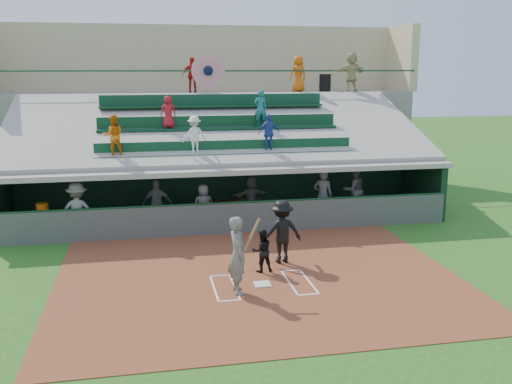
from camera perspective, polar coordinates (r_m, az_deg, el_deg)
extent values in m
plane|color=#245718|center=(15.48, 0.63, -9.32)|extent=(100.00, 100.00, 0.00)
cube|color=brown|center=(15.93, 0.26, -8.64)|extent=(11.00, 9.00, 0.02)
cube|color=silver|center=(15.47, 0.63, -9.20)|extent=(0.43, 0.43, 0.03)
cube|color=white|center=(15.35, -2.15, -9.43)|extent=(0.05, 1.80, 0.01)
cube|color=silver|center=(15.63, 3.36, -9.03)|extent=(0.05, 1.80, 0.01)
cube|color=white|center=(15.28, -4.21, -9.56)|extent=(0.05, 1.80, 0.01)
cube|color=white|center=(15.77, 5.32, -8.86)|extent=(0.05, 1.80, 0.01)
cube|color=silver|center=(16.14, -3.63, -8.33)|extent=(0.60, 0.05, 0.01)
cube|color=white|center=(16.51, 3.50, -7.85)|extent=(0.60, 0.05, 0.01)
cube|color=white|center=(14.49, -2.67, -10.79)|extent=(0.60, 0.05, 0.01)
cube|color=white|center=(14.90, 5.28, -10.16)|extent=(0.60, 0.05, 0.01)
cube|color=gray|center=(21.80, -3.00, -2.86)|extent=(16.00, 3.50, 0.04)
cube|color=gray|center=(27.96, -5.05, 5.21)|extent=(20.00, 3.00, 4.60)
cube|color=#4D534E|center=(19.99, -2.30, -2.67)|extent=(16.00, 0.06, 1.10)
cylinder|color=#123A1E|center=(19.85, -2.31, -1.08)|extent=(16.00, 0.08, 0.08)
cube|color=black|center=(23.24, -3.65, 0.82)|extent=(16.00, 0.25, 2.20)
cube|color=black|center=(21.93, -24.20, -0.94)|extent=(0.25, 3.50, 2.20)
cube|color=black|center=(23.99, 16.24, 0.71)|extent=(0.25, 3.50, 2.20)
cube|color=gray|center=(21.34, -3.07, 2.80)|extent=(16.40, 3.90, 0.18)
cube|color=gray|center=(24.94, -4.19, 1.71)|extent=(16.40, 3.50, 2.30)
cube|color=gray|center=(26.38, -4.67, 4.80)|extent=(16.40, 0.30, 4.60)
cube|color=gray|center=(23.00, -3.76, 6.61)|extent=(16.40, 6.51, 2.37)
cube|color=#0B341E|center=(20.73, -2.86, 3.79)|extent=(9.40, 0.42, 0.08)
cube|color=#0D3A20|center=(20.89, -2.95, 4.57)|extent=(9.40, 0.06, 0.45)
cube|color=#0C3820|center=(22.51, -3.59, 6.37)|extent=(9.40, 0.42, 0.08)
cube|color=#0D391D|center=(22.68, -3.67, 7.07)|extent=(9.40, 0.06, 0.45)
cube|color=#0C351A|center=(24.32, -4.22, 8.57)|extent=(9.40, 0.42, 0.08)
cube|color=#0C3821|center=(24.51, -4.29, 9.20)|extent=(9.40, 0.06, 0.45)
imported|color=orange|center=(20.55, -14.07, 5.49)|extent=(0.76, 0.62, 1.43)
imported|color=white|center=(20.60, -6.18, 5.69)|extent=(0.97, 0.71, 1.36)
imported|color=#273F9D|center=(21.01, 1.30, 5.92)|extent=(0.83, 0.39, 1.38)
imported|color=#A4121D|center=(22.37, -8.78, 7.92)|extent=(0.66, 0.48, 1.25)
imported|color=#176268|center=(22.81, 0.45, 8.37)|extent=(0.55, 0.38, 1.42)
cylinder|color=#144026|center=(26.26, -4.82, 11.99)|extent=(20.00, 0.07, 0.07)
cylinder|color=red|center=(26.24, -4.82, 11.99)|extent=(1.50, 0.06, 1.50)
sphere|color=black|center=(26.21, -4.81, 11.99)|extent=(0.44, 0.44, 0.44)
cube|color=tan|center=(29.25, -5.52, 13.17)|extent=(20.00, 0.40, 3.20)
cube|color=tan|center=(30.49, 14.33, 12.81)|extent=(0.40, 3.00, 3.20)
imported|color=#565954|center=(14.63, -1.85, -6.31)|extent=(0.56, 0.79, 2.03)
cylinder|color=brown|center=(14.38, -0.39, -4.27)|extent=(0.56, 0.54, 0.75)
sphere|color=brown|center=(14.59, -1.35, -5.47)|extent=(0.10, 0.10, 0.10)
imported|color=black|center=(16.23, 0.59, -5.88)|extent=(0.65, 0.54, 1.24)
imported|color=black|center=(16.93, 2.60, -3.97)|extent=(1.29, 0.82, 1.89)
cube|color=brown|center=(23.03, -3.40, -1.43)|extent=(14.03, 4.93, 0.44)
cube|color=white|center=(20.97, -20.49, -3.13)|extent=(1.05, 0.94, 0.75)
cylinder|color=orange|center=(20.78, -20.59, -1.62)|extent=(0.41, 0.41, 0.41)
imported|color=#62645F|center=(20.15, -17.42, -1.79)|extent=(1.26, 0.75, 1.92)
imported|color=#5F625C|center=(20.87, -9.85, -1.15)|extent=(1.07, 0.51, 1.77)
imported|color=#5F625C|center=(20.72, -5.26, -1.37)|extent=(0.83, 0.59, 1.59)
imported|color=#5E625C|center=(22.10, -0.46, -0.45)|extent=(1.55, 0.81, 1.60)
imported|color=#535550|center=(21.58, 6.69, -0.35)|extent=(0.84, 0.73, 1.96)
imported|color=#5D5F5A|center=(22.72, 9.77, 0.21)|extent=(1.07, 0.89, 1.98)
cylinder|color=black|center=(28.19, 6.91, 10.78)|extent=(0.56, 0.56, 0.84)
imported|color=red|center=(26.68, -6.35, 11.54)|extent=(0.99, 0.51, 1.61)
imported|color=#D2580C|center=(27.36, 4.24, 11.68)|extent=(0.94, 0.73, 1.69)
imported|color=tan|center=(27.90, 9.50, 11.74)|extent=(1.82, 0.95, 1.87)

